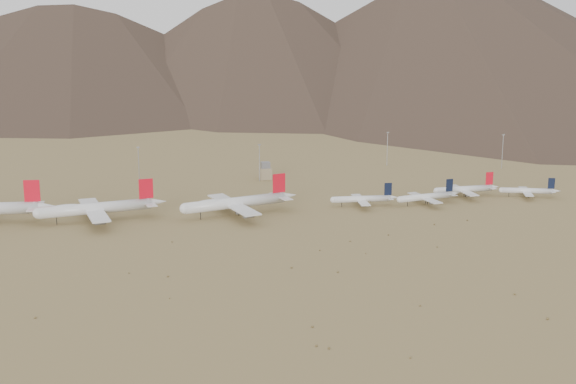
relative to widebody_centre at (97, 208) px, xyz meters
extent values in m
plane|color=#A28853|center=(83.75, -29.34, -7.59)|extent=(3000.00, 3000.00, 0.00)
cone|color=silver|center=(-27.80, 6.00, 1.03)|extent=(12.58, 7.43, 6.19)
cube|color=silver|center=(-33.10, 6.56, 1.21)|extent=(8.43, 23.70, 0.41)
cube|color=red|center=(-34.42, 6.71, 10.06)|extent=(8.67, 1.54, 12.21)
cylinder|color=silver|center=(-0.31, -0.05, -0.08)|extent=(61.92, 15.87, 6.37)
sphere|color=silver|center=(-30.78, -4.84, -0.08)|extent=(6.25, 6.25, 6.25)
cone|color=silver|center=(33.81, 5.31, 0.40)|extent=(11.86, 7.39, 5.74)
cube|color=silver|center=(-1.53, -0.24, -1.04)|extent=(18.53, 57.39, 0.80)
cube|color=silver|center=(28.94, 4.55, 0.56)|extent=(8.82, 22.09, 0.38)
cube|color=red|center=(27.72, 4.36, 8.76)|extent=(8.01, 1.81, 11.31)
cylinder|color=black|center=(-21.64, -3.40, -5.43)|extent=(0.41, 0.41, 4.32)
cylinder|color=black|center=(0.66, 1.72, -5.43)|extent=(0.51, 0.51, 4.32)
cylinder|color=black|center=(1.15, -1.43, -5.43)|extent=(0.51, 0.51, 4.32)
ellipsoid|color=silver|center=(-16.15, -2.54, 1.67)|extent=(20.24, 7.79, 3.82)
cylinder|color=slate|center=(-3.29, 10.93, -2.61)|extent=(6.54, 3.79, 2.87)
cylinder|color=slate|center=(0.23, -11.41, -2.61)|extent=(6.54, 3.79, 2.87)
cylinder|color=slate|center=(-4.87, 20.98, -2.61)|extent=(6.54, 3.79, 2.87)
cylinder|color=slate|center=(1.81, -21.47, -2.61)|extent=(6.54, 3.79, 2.87)
cylinder|color=silver|center=(77.53, -3.99, -0.17)|extent=(60.60, 21.25, 6.30)
sphere|color=silver|center=(48.02, -11.57, -0.17)|extent=(6.17, 6.17, 6.17)
cone|color=silver|center=(110.59, 4.49, 0.30)|extent=(12.03, 8.22, 5.67)
cube|color=silver|center=(76.35, -4.30, -1.11)|extent=(23.33, 56.54, 0.79)
cube|color=silver|center=(105.87, 3.28, 0.46)|extent=(10.59, 21.93, 0.38)
cube|color=red|center=(104.69, 2.97, 8.57)|extent=(7.82, 2.52, 11.17)
cylinder|color=black|center=(56.87, -9.30, -5.45)|extent=(0.41, 0.41, 4.27)
cylinder|color=black|center=(78.32, -2.17, -5.45)|extent=(0.51, 0.51, 4.27)
cylinder|color=black|center=(79.10, -5.22, -5.45)|extent=(0.51, 0.51, 4.27)
ellipsoid|color=silver|center=(62.18, -7.93, 1.56)|extent=(20.06, 9.42, 3.78)
cylinder|color=slate|center=(73.57, 6.53, -2.67)|extent=(6.61, 4.26, 2.83)
cylinder|color=slate|center=(79.13, -15.12, -2.67)|extent=(6.61, 4.26, 2.83)
cylinder|color=slate|center=(71.08, 16.27, -2.67)|extent=(6.61, 4.26, 2.83)
cylinder|color=slate|center=(81.63, -24.86, -2.67)|extent=(6.61, 4.26, 2.83)
cylinder|color=silver|center=(155.07, 0.73, -3.10)|extent=(35.07, 6.90, 3.79)
sphere|color=silver|center=(137.71, 2.30, -3.10)|extent=(3.71, 3.71, 3.71)
cone|color=silver|center=(174.52, -1.02, -2.82)|extent=(6.56, 3.96, 3.41)
cube|color=silver|center=(154.38, 0.80, -3.67)|extent=(8.24, 30.27, 0.47)
cube|color=silver|center=(171.74, -0.77, -2.72)|extent=(4.15, 11.59, 0.23)
cube|color=black|center=(171.05, -0.71, 2.53)|extent=(4.55, 0.75, 7.47)
cylinder|color=black|center=(142.92, 1.83, -6.29)|extent=(0.40, 0.40, 2.59)
cylinder|color=black|center=(155.85, 1.61, -6.29)|extent=(0.50, 0.50, 2.59)
cylinder|color=black|center=(155.68, -0.27, -6.29)|extent=(0.50, 0.50, 2.59)
cylinder|color=slate|center=(155.13, 9.13, -4.61)|extent=(3.63, 2.01, 1.70)
cylinder|color=slate|center=(153.63, -7.54, -4.61)|extent=(3.63, 2.01, 1.70)
cylinder|color=silver|center=(194.41, -3.28, -2.93)|extent=(36.32, 10.03, 3.93)
sphere|color=silver|center=(176.59, -6.36, -2.93)|extent=(3.85, 3.85, 3.85)
cone|color=silver|center=(214.38, 0.17, -2.64)|extent=(7.02, 4.59, 3.54)
cube|color=silver|center=(193.70, -3.40, -3.52)|extent=(10.98, 31.54, 0.49)
cube|color=silver|center=(211.53, -0.32, -2.54)|extent=(5.21, 12.17, 0.24)
cube|color=black|center=(210.81, -0.45, 2.91)|extent=(4.69, 1.15, 7.75)
cylinder|color=black|center=(181.94, -5.43, -6.24)|extent=(0.41, 0.41, 2.69)
cylinder|color=black|center=(194.96, -2.19, -6.24)|extent=(0.52, 0.52, 2.69)
cylinder|color=black|center=(195.29, -4.12, -6.24)|extent=(0.52, 0.52, 2.69)
cylinder|color=slate|center=(192.22, 5.15, -4.50)|extent=(3.87, 2.36, 1.77)
cylinder|color=slate|center=(195.18, -11.96, -4.50)|extent=(3.87, 2.36, 1.77)
cylinder|color=silver|center=(225.58, 10.11, -2.74)|extent=(37.83, 5.35, 4.09)
sphere|color=silver|center=(206.74, 9.48, -2.74)|extent=(4.01, 4.01, 4.01)
cone|color=silver|center=(246.69, 10.81, -2.43)|extent=(6.91, 3.91, 3.68)
cube|color=silver|center=(224.83, 10.08, -3.35)|extent=(7.11, 32.51, 0.51)
cube|color=silver|center=(243.67, 10.71, -2.33)|extent=(3.80, 12.39, 0.25)
cube|color=red|center=(242.92, 10.68, 3.35)|extent=(4.91, 0.53, 8.08)
cylinder|color=black|center=(212.39, 9.67, -6.18)|extent=(0.43, 0.43, 2.80)
cylinder|color=black|center=(226.30, 11.15, -6.18)|extent=(0.54, 0.54, 2.80)
cylinder|color=black|center=(226.37, 9.11, -6.18)|extent=(0.54, 0.54, 2.80)
cylinder|color=slate|center=(224.53, 19.13, -4.36)|extent=(3.83, 1.97, 1.84)
cylinder|color=slate|center=(225.13, 1.04, -4.36)|extent=(3.83, 1.97, 1.84)
cylinder|color=silver|center=(264.17, 0.83, -3.51)|extent=(31.04, 13.69, 3.44)
sphere|color=silver|center=(249.21, 6.05, -3.51)|extent=(3.37, 3.37, 3.37)
cone|color=silver|center=(280.91, -5.02, -3.25)|extent=(6.40, 4.80, 3.10)
cube|color=silver|center=(263.57, 1.03, -4.03)|extent=(13.74, 27.30, 0.43)
cube|color=silver|center=(278.52, -4.19, -3.17)|extent=(6.09, 10.68, 0.21)
cube|color=black|center=(277.92, -3.98, 1.60)|extent=(3.99, 1.65, 6.79)
cylinder|color=black|center=(253.70, 4.48, -6.41)|extent=(0.36, 0.36, 2.35)
cylinder|color=black|center=(265.05, 1.43, -6.41)|extent=(0.45, 0.45, 2.35)
cylinder|color=black|center=(264.48, -0.19, -6.41)|extent=(0.45, 0.45, 2.35)
cylinder|color=slate|center=(266.07, 8.21, -4.88)|extent=(3.50, 2.51, 1.55)
cylinder|color=slate|center=(261.06, -6.14, -4.88)|extent=(3.50, 2.51, 1.55)
cube|color=gray|center=(113.75, 90.66, -3.59)|extent=(8.00, 8.00, 8.00)
cube|color=slate|center=(113.75, 90.66, 2.41)|extent=(6.00, 6.00, 4.00)
cylinder|color=gray|center=(27.31, 92.89, 4.91)|extent=(0.50, 0.50, 25.00)
cube|color=gray|center=(27.31, 92.89, 17.71)|extent=(2.00, 0.60, 0.80)
cylinder|color=gray|center=(108.58, 85.28, 4.91)|extent=(0.50, 0.50, 25.00)
cube|color=gray|center=(108.58, 85.28, 17.71)|extent=(2.00, 0.60, 0.80)
cylinder|color=gray|center=(212.98, 118.62, 4.91)|extent=(0.50, 0.50, 25.00)
cube|color=gray|center=(212.98, 118.62, 17.71)|extent=(2.00, 0.60, 0.80)
cylinder|color=gray|center=(292.41, 89.15, 4.91)|extent=(0.50, 0.50, 25.00)
cube|color=gray|center=(292.41, 89.15, 17.71)|extent=(2.00, 0.60, 0.80)
ellipsoid|color=brown|center=(126.82, -163.21, -7.28)|extent=(0.83, 0.83, 0.61)
ellipsoid|color=brown|center=(37.41, -50.95, -7.34)|extent=(0.92, 0.92, 0.48)
ellipsoid|color=brown|center=(-22.29, -142.65, -7.27)|extent=(1.03, 1.03, 0.63)
ellipsoid|color=brown|center=(106.30, -115.84, -7.28)|extent=(1.00, 1.00, 0.62)
ellipsoid|color=brown|center=(76.37, -191.98, -7.25)|extent=(0.84, 0.84, 0.67)
ellipsoid|color=brown|center=(31.12, -105.06, -7.26)|extent=(0.94, 0.94, 0.65)
ellipsoid|color=brown|center=(149.08, -63.32, -7.28)|extent=(0.76, 0.76, 0.62)
ellipsoid|color=brown|center=(202.47, -44.65, -7.29)|extent=(1.07, 1.07, 0.59)
ellipsoid|color=brown|center=(14.48, -96.42, -7.34)|extent=(0.61, 0.61, 0.50)
ellipsoid|color=brown|center=(165.48, -89.13, -7.33)|extent=(0.78, 0.78, 0.50)
ellipsoid|color=brown|center=(169.01, -187.24, -7.13)|extent=(1.05, 1.05, 0.91)
ellipsoid|color=brown|center=(105.09, -208.33, -7.34)|extent=(0.74, 0.74, 0.49)
ellipsoid|color=brown|center=(106.95, -82.02, -7.28)|extent=(0.78, 0.78, 0.60)
ellipsoid|color=brown|center=(127.39, -91.67, -7.33)|extent=(0.63, 0.63, 0.51)
ellipsoid|color=brown|center=(169.97, -159.67, -7.26)|extent=(0.99, 0.99, 0.66)
ellipsoid|color=brown|center=(87.38, -105.12, -7.24)|extent=(1.02, 1.02, 0.70)
ellipsoid|color=brown|center=(180.78, -49.20, -7.24)|extent=(0.90, 0.90, 0.70)
ellipsoid|color=brown|center=(79.27, -174.83, -7.31)|extent=(1.10, 1.10, 0.55)
ellipsoid|color=brown|center=(126.14, -70.16, -7.29)|extent=(0.89, 0.89, 0.60)
ellipsoid|color=brown|center=(29.72, -132.83, -7.37)|extent=(0.62, 0.62, 0.44)
ellipsoid|color=brown|center=(80.06, -195.04, -7.20)|extent=(0.87, 0.87, 0.77)
camera|label=1|loc=(8.82, -445.83, 108.50)|focal=50.00mm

